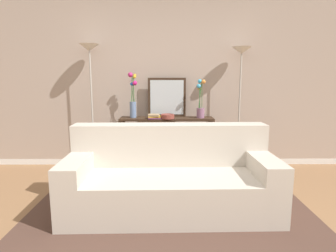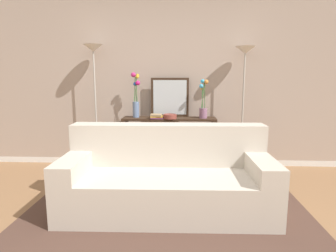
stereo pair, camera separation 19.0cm
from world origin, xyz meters
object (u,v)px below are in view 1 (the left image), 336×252
Objects in this scene: book_stack at (154,116)px; console_table at (167,134)px; floor_lamp_right at (241,74)px; wall_mirror at (167,97)px; fruit_bowl at (168,116)px; vase_short_flowers at (201,105)px; couch at (171,181)px; book_row_under_console at (144,165)px; floor_lamp_left at (90,72)px; vase_tall_flowers at (133,99)px.

console_table is at bearing 24.67° from book_stack.
wall_mirror is at bearing 172.43° from floor_lamp_right.
wall_mirror is 0.35m from fruit_bowl.
book_stack is at bearing -174.45° from vase_short_flowers.
couch is 1.43m from book_row_under_console.
floor_lamp_left reaches higher than wall_mirror.
fruit_bowl is at bearing -4.12° from floor_lamp_left.
fruit_bowl is 0.20m from book_stack.
book_row_under_console is (-0.38, 1.36, -0.26)m from couch.
wall_mirror is at bearing 92.43° from fruit_bowl.
floor_lamp_left is 3.27× the size of vase_short_flowers.
vase_tall_flowers is at bearing -168.60° from wall_mirror.
fruit_bowl and book_stack have the same top height.
vase_short_flowers is 0.71m from book_stack.
floor_lamp_left is at bearing -172.67° from wall_mirror.
couch is 1.37m from fruit_bowl.
book_stack is (-0.22, 1.27, 0.51)m from couch.
couch is 10.77× the size of fruit_bowl.
floor_lamp_left is at bearing 180.00° from floor_lamp_right.
floor_lamp_right is 1.63m from vase_tall_flowers.
couch is at bearing -88.28° from console_table.
book_row_under_console is at bearing 179.51° from floor_lamp_right.
fruit_bowl reaches higher than book_row_under_console.
fruit_bowl is (1.12, -0.08, -0.64)m from floor_lamp_left.
vase_short_flowers is at bearing 70.95° from couch.
couch is 1.18× the size of floor_lamp_right.
console_table is 1.40m from floor_lamp_right.
book_row_under_console is (-0.36, 0.09, -0.77)m from fruit_bowl.
vase_tall_flowers is at bearing 178.52° from floor_lamp_right.
console_table is at bearing -91.75° from wall_mirror.
floor_lamp_left reaches higher than couch.
floor_lamp_right is at bearing 4.33° from fruit_bowl.
floor_lamp_left is (-1.15, 1.34, 1.15)m from couch.
floor_lamp_left reaches higher than vase_tall_flowers.
couch is 3.65× the size of wall_mirror.
book_row_under_console is at bearing 105.84° from couch.
wall_mirror is at bearing 91.42° from couch.
vase_tall_flowers reaches higher than console_table.
floor_lamp_right is 3.94× the size of book_row_under_console.
wall_mirror is (1.11, 0.14, -0.37)m from floor_lamp_left.
fruit_bowl is at bearing -13.27° from vase_tall_flowers.
vase_short_flowers is at bearing -16.57° from wall_mirror.
floor_lamp_left is 3.16× the size of wall_mirror.
vase_tall_flowers is 0.59m from fruit_bowl.
vase_tall_flowers is at bearing 3.86° from floor_lamp_left.
floor_lamp_right is 8.86× the size of book_stack.
couch reaches higher than fruit_bowl.
fruit_bowl is (0.01, -0.22, -0.26)m from wall_mirror.
vase_tall_flowers is 1.45× the size of book_row_under_console.
console_table is 0.75× the size of floor_lamp_left.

